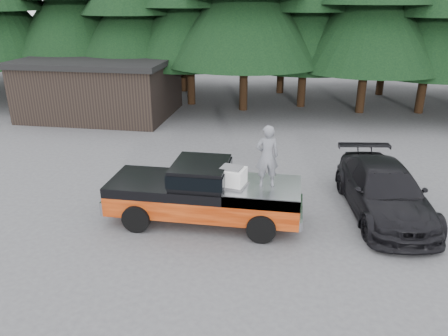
% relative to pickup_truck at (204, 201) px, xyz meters
% --- Properties ---
extents(ground, '(120.00, 120.00, 0.00)m').
position_rel_pickup_truck_xyz_m(ground, '(0.43, -0.14, -0.67)').
color(ground, '#48484A').
rests_on(ground, ground).
extents(pickup_truck, '(6.00, 2.04, 1.33)m').
position_rel_pickup_truck_xyz_m(pickup_truck, '(0.00, 0.00, 0.00)').
color(pickup_truck, '#CF531B').
rests_on(pickup_truck, ground).
extents(truck_cab, '(1.66, 1.90, 0.59)m').
position_rel_pickup_truck_xyz_m(truck_cab, '(-0.10, 0.00, 0.96)').
color(truck_cab, black).
rests_on(truck_cab, pickup_truck).
extents(air_compressor, '(0.89, 0.79, 0.53)m').
position_rel_pickup_truck_xyz_m(air_compressor, '(0.87, -0.19, 0.93)').
color(air_compressor, white).
rests_on(air_compressor, pickup_truck).
extents(man_on_bed, '(0.76, 0.59, 1.85)m').
position_rel_pickup_truck_xyz_m(man_on_bed, '(1.88, -0.02, 1.59)').
color(man_on_bed, slate).
rests_on(man_on_bed, pickup_truck).
extents(parked_car, '(2.96, 5.70, 1.58)m').
position_rel_pickup_truck_xyz_m(parked_car, '(5.54, 1.41, 0.12)').
color(parked_car, black).
rests_on(parked_car, ground).
extents(utility_building, '(8.40, 6.40, 3.30)m').
position_rel_pickup_truck_xyz_m(utility_building, '(-8.57, 11.86, 1.00)').
color(utility_building, black).
rests_on(utility_building, ground).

